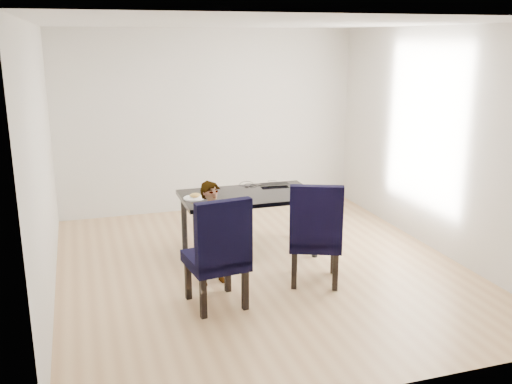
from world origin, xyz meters
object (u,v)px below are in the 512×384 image
object	(u,v)px
laptop	(274,183)
dining_table	(249,224)
chair_right	(315,231)
plate	(194,198)
child	(212,233)
chair_left	(215,251)

from	to	relation	value
laptop	dining_table	bearing A→B (deg)	41.64
chair_right	plate	distance (m)	1.50
plate	chair_right	bearing A→B (deg)	-42.34
child	plate	world-z (taller)	child
dining_table	chair_left	distance (m)	1.45
chair_right	plate	bearing A→B (deg)	160.03
dining_table	laptop	distance (m)	0.68
chair_left	laptop	distance (m)	1.96
chair_right	dining_table	bearing A→B (deg)	135.66
dining_table	child	world-z (taller)	child
child	laptop	xyz separation A→B (m)	(1.06, 1.06, 0.20)
chair_left	child	bearing A→B (deg)	72.64
chair_right	child	bearing A→B (deg)	-172.79
chair_left	laptop	xyz separation A→B (m)	(1.15, 1.58, 0.20)
dining_table	plate	size ratio (longest dim) A/B	6.58
chair_left	laptop	bearing A→B (deg)	46.70
chair_right	laptop	bearing A→B (deg)	112.19
plate	child	bearing A→B (deg)	-86.32
dining_table	chair_right	size ratio (longest dim) A/B	1.42
chair_right	child	size ratio (longest dim) A/B	1.00
dining_table	chair_right	world-z (taller)	chair_right
child	plate	size ratio (longest dim) A/B	4.61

